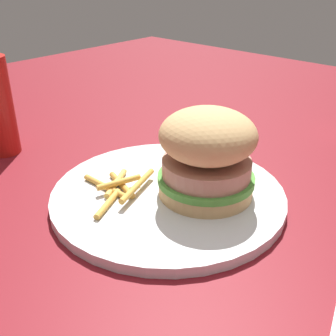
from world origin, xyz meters
TOP-DOWN VIEW (x-y plane):
  - ground_plane at (0.00, 0.00)m, footprint 1.60×1.60m
  - plate at (-0.02, 0.02)m, footprint 0.27×0.27m
  - sandwich at (0.02, 0.04)m, footprint 0.11×0.11m
  - fries_pile at (-0.06, -0.02)m, footprint 0.09×0.11m

SIDE VIEW (x-z plane):
  - ground_plane at x=0.00m, z-range 0.00..0.00m
  - plate at x=-0.02m, z-range 0.00..0.01m
  - fries_pile at x=-0.06m, z-range 0.01..0.02m
  - sandwich at x=0.02m, z-range 0.01..0.11m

